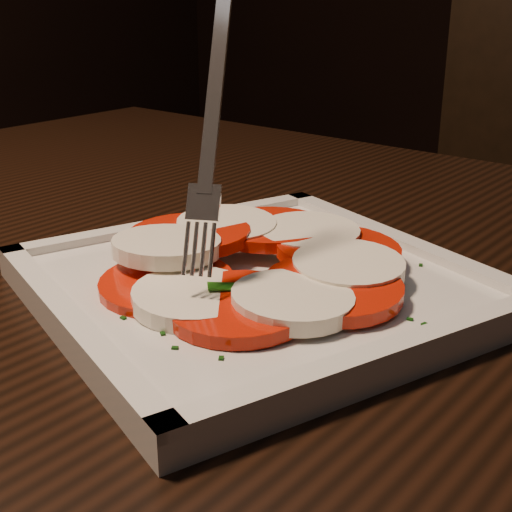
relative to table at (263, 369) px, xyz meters
name	(u,v)px	position (x,y,z in m)	size (l,w,h in m)	color
table	(263,369)	(0.00, 0.00, 0.00)	(1.26, 0.90, 0.75)	black
plate	(256,288)	(0.04, -0.07, 0.11)	(0.26, 0.26, 0.01)	silver
caprese_salad	(256,262)	(0.04, -0.07, 0.12)	(0.23, 0.20, 0.03)	red
fork	(216,124)	(0.02, -0.08, 0.21)	(0.04, 0.09, 0.15)	white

